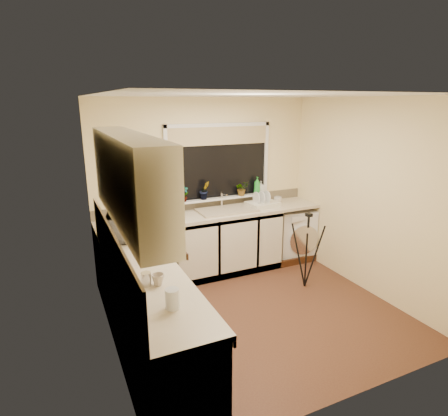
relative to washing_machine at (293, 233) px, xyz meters
The scene contains 33 objects.
floor 1.86m from the washing_machine, 138.20° to the right, with size 3.20×3.20×0.00m, color brown.
ceiling 2.75m from the washing_machine, 138.20° to the right, with size 3.20×3.20×0.00m, color white.
wall_back 1.62m from the washing_machine, 168.14° to the left, with size 3.20×3.20×0.00m, color #FCE5A8.
wall_front 3.15m from the washing_machine, 116.58° to the right, with size 3.20×3.20×0.00m, color #FCE5A8.
wall_left 3.30m from the washing_machine, 157.68° to the right, with size 3.00×3.00×0.00m, color #FCE5A8.
wall_right 1.49m from the washing_machine, 78.76° to the right, with size 3.00×3.00×0.00m, color #FCE5A8.
base_cabinet_back 1.68m from the washing_machine, behind, with size 2.55×0.60×0.86m, color silver.
base_cabinet_left 3.06m from the washing_machine, 150.33° to the right, with size 0.54×2.40×0.86m, color silver.
worktop_back 1.44m from the washing_machine, behind, with size 3.20×0.60×0.04m, color beige.
worktop_left 3.10m from the washing_machine, 150.33° to the right, with size 0.60×2.40×0.04m, color beige.
upper_cabinet 3.55m from the washing_machine, 149.25° to the right, with size 0.28×1.90×0.70m, color silver.
splashback_left 3.39m from the washing_machine, 152.79° to the right, with size 0.02×2.40×0.45m, color beige.
splashback_back 1.50m from the washing_machine, 168.63° to the left, with size 3.20×0.02×0.14m, color beige.
window_glass 1.66m from the washing_machine, 166.87° to the left, with size 1.50×0.02×1.00m, color black.
window_blind 1.93m from the washing_machine, 168.05° to the left, with size 1.50×0.02×0.25m, color tan.
windowsill 1.34m from the washing_machine, 169.47° to the left, with size 1.60×0.14×0.03m, color white.
sink 1.27m from the washing_machine, behind, with size 0.82×0.46×0.03m, color tan.
faucet 1.33m from the washing_machine, behind, with size 0.03×0.03×0.24m, color silver.
washing_machine is the anchor object (origin of this frame).
laptop 2.12m from the washing_machine, behind, with size 0.47×0.47×0.25m.
kettle 2.78m from the washing_machine, 164.10° to the right, with size 0.18×0.18×0.23m, color silver.
dish_rack 0.79m from the washing_machine, behind, with size 0.44×0.33×0.07m, color silver.
tripod 1.02m from the washing_machine, 115.05° to the right, with size 0.49×0.49×1.02m, color black, non-canonical shape.
glass_jug 3.49m from the washing_machine, 140.09° to the right, with size 0.11×0.11×0.16m, color white.
steel_jar 3.30m from the washing_machine, 147.09° to the right, with size 0.09×0.09×0.12m, color silver.
microwave 2.79m from the washing_machine, 169.54° to the right, with size 0.52×0.35×0.29m, color silver.
plant_a 1.89m from the washing_machine, behind, with size 0.12×0.08×0.22m, color #999999.
plant_b 1.63m from the washing_machine, behind, with size 0.14×0.12×0.26m, color #999999.
plant_d 1.14m from the washing_machine, 167.99° to the left, with size 0.19×0.17×0.21m, color #999999.
soap_bottle_green 0.98m from the washing_machine, 161.76° to the left, with size 0.10×0.10×0.26m, color green.
soap_bottle_clear 0.91m from the washing_machine, 157.19° to the left, with size 0.08×0.08×0.18m, color #999999.
cup_back 0.62m from the washing_machine, 167.09° to the left, with size 0.12×0.12×0.10m, color silver.
cup_left 3.24m from the washing_machine, 145.71° to the right, with size 0.10×0.10×0.10m, color #C3B3A0.
Camera 1 is at (-1.99, -3.44, 2.39)m, focal length 30.35 mm.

